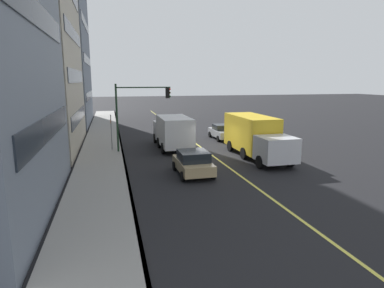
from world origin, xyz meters
name	(u,v)px	position (x,y,z in m)	size (l,w,h in m)	color
ground	(211,155)	(0.00, 0.00, 0.00)	(200.00, 200.00, 0.00)	black
sidewalk_slab	(101,160)	(0.00, 8.59, 0.07)	(80.00, 3.47, 0.15)	gray
curb_edge	(124,159)	(0.00, 6.94, 0.07)	(80.00, 0.16, 0.15)	slate
lane_stripe_center	(211,155)	(0.00, 0.00, 0.01)	(80.00, 0.16, 0.01)	#D8CC4C
building_glass_right	(37,3)	(24.05, 16.35, 15.79)	(16.76, 11.72, 31.59)	slate
car_tan	(193,162)	(-5.04, 2.81, 0.79)	(3.84, 2.12, 1.54)	tan
car_silver	(222,132)	(6.65, -3.22, 0.75)	(4.11, 1.93, 1.50)	#A8AAB2
truck_white	(173,131)	(3.43, 2.50, 1.53)	(7.06, 2.65, 2.85)	silver
truck_yellow	(255,136)	(-1.38, -3.14, 1.66)	(8.33, 2.61, 3.15)	silver
traffic_light_mast	(138,105)	(2.56, 5.52, 3.91)	(0.28, 4.54, 5.65)	#1E3823
street_sign_post	(111,130)	(3.38, 7.76, 1.82)	(0.60, 0.08, 3.11)	slate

